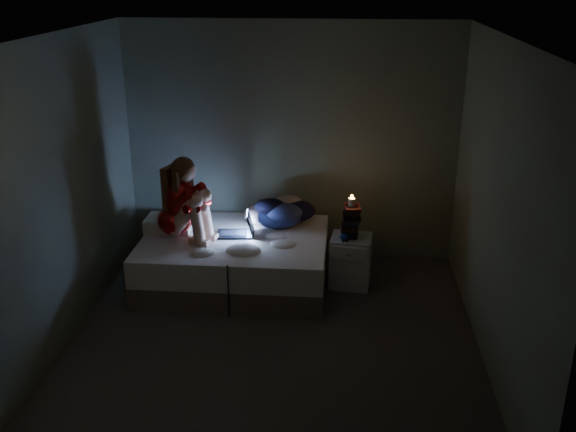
# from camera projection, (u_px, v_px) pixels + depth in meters

# --- Properties ---
(floor) EXTENTS (3.60, 3.80, 0.02)m
(floor) POSITION_uv_depth(u_px,v_px,m) (272.00, 342.00, 5.70)
(floor) COLOR #282625
(floor) RESTS_ON ground
(ceiling) EXTENTS (3.60, 3.80, 0.02)m
(ceiling) POSITION_uv_depth(u_px,v_px,m) (269.00, 36.00, 4.75)
(ceiling) COLOR silver
(ceiling) RESTS_ON ground
(wall_back) EXTENTS (3.60, 0.02, 2.60)m
(wall_back) POSITION_uv_depth(u_px,v_px,m) (291.00, 143.00, 7.00)
(wall_back) COLOR #5C6254
(wall_back) RESTS_ON ground
(wall_front) EXTENTS (3.60, 0.02, 2.60)m
(wall_front) POSITION_uv_depth(u_px,v_px,m) (231.00, 324.00, 3.45)
(wall_front) COLOR #5C6254
(wall_front) RESTS_ON ground
(wall_left) EXTENTS (0.02, 3.80, 2.60)m
(wall_left) POSITION_uv_depth(u_px,v_px,m) (56.00, 196.00, 5.38)
(wall_left) COLOR #5C6254
(wall_left) RESTS_ON ground
(wall_right) EXTENTS (0.02, 3.80, 2.60)m
(wall_right) POSITION_uv_depth(u_px,v_px,m) (499.00, 210.00, 5.08)
(wall_right) COLOR #5C6254
(wall_right) RESTS_ON ground
(bed) EXTENTS (1.87, 1.40, 0.51)m
(bed) POSITION_uv_depth(u_px,v_px,m) (235.00, 260.00, 6.67)
(bed) COLOR silver
(bed) RESTS_ON ground
(pillow) EXTENTS (0.47, 0.34, 0.14)m
(pillow) POSITION_uv_depth(u_px,v_px,m) (169.00, 223.00, 6.74)
(pillow) COLOR white
(pillow) RESTS_ON bed
(woman) EXTENTS (0.62, 0.50, 0.86)m
(woman) POSITION_uv_depth(u_px,v_px,m) (173.00, 197.00, 6.43)
(woman) COLOR #6E0100
(woman) RESTS_ON bed
(laptop) EXTENTS (0.40, 0.30, 0.26)m
(laptop) POSITION_uv_depth(u_px,v_px,m) (235.00, 223.00, 6.57)
(laptop) COLOR black
(laptop) RESTS_ON bed
(clothes_pile) EXTENTS (0.63, 0.56, 0.32)m
(clothes_pile) POSITION_uv_depth(u_px,v_px,m) (278.00, 211.00, 6.82)
(clothes_pile) COLOR #1A2749
(clothes_pile) RESTS_ON bed
(nightstand) EXTENTS (0.44, 0.40, 0.54)m
(nightstand) POSITION_uv_depth(u_px,v_px,m) (350.00, 261.00, 6.61)
(nightstand) COLOR silver
(nightstand) RESTS_ON ground
(book_stack) EXTENTS (0.19, 0.25, 0.33)m
(book_stack) POSITION_uv_depth(u_px,v_px,m) (351.00, 221.00, 6.47)
(book_stack) COLOR black
(book_stack) RESTS_ON nightstand
(candle) EXTENTS (0.07, 0.07, 0.08)m
(candle) POSITION_uv_depth(u_px,v_px,m) (352.00, 202.00, 6.40)
(candle) COLOR beige
(candle) RESTS_ON book_stack
(phone) EXTENTS (0.11, 0.15, 0.01)m
(phone) POSITION_uv_depth(u_px,v_px,m) (345.00, 239.00, 6.45)
(phone) COLOR black
(phone) RESTS_ON nightstand
(blue_orb) EXTENTS (0.08, 0.08, 0.08)m
(blue_orb) POSITION_uv_depth(u_px,v_px,m) (346.00, 238.00, 6.40)
(blue_orb) COLOR navy
(blue_orb) RESTS_ON nightstand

